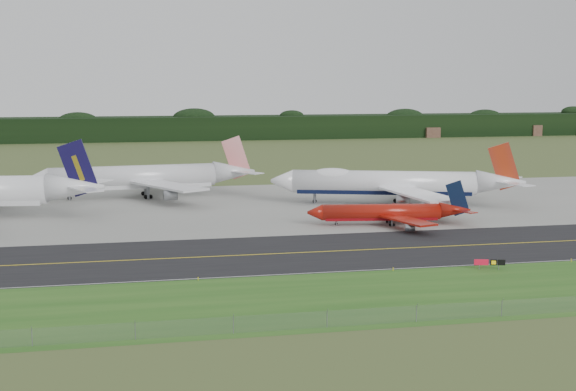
% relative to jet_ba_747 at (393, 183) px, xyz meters
% --- Properties ---
extents(ground, '(600.00, 600.00, 0.00)m').
position_rel_jet_ba_747_xyz_m(ground, '(-23.15, -46.55, -5.45)').
color(ground, '#425326').
rests_on(ground, ground).
extents(grass_verge, '(400.00, 30.00, 0.01)m').
position_rel_jet_ba_747_xyz_m(grass_verge, '(-23.15, -81.55, -5.44)').
color(grass_verge, '#255619').
rests_on(grass_verge, ground).
extents(taxiway, '(400.00, 32.00, 0.02)m').
position_rel_jet_ba_747_xyz_m(taxiway, '(-23.15, -50.55, -5.44)').
color(taxiway, black).
rests_on(taxiway, ground).
extents(apron, '(400.00, 78.00, 0.01)m').
position_rel_jet_ba_747_xyz_m(apron, '(-23.15, 4.45, -5.44)').
color(apron, gray).
rests_on(apron, ground).
extents(taxiway_centreline, '(400.00, 0.40, 0.00)m').
position_rel_jet_ba_747_xyz_m(taxiway_centreline, '(-23.15, -50.55, -5.42)').
color(taxiway_centreline, yellow).
rests_on(taxiway_centreline, taxiway).
extents(taxiway_edge_line, '(400.00, 0.25, 0.00)m').
position_rel_jet_ba_747_xyz_m(taxiway_edge_line, '(-23.15, -66.05, -5.42)').
color(taxiway_edge_line, silver).
rests_on(taxiway_edge_line, taxiway).
extents(perimeter_fence, '(320.00, 0.10, 320.00)m').
position_rel_jet_ba_747_xyz_m(perimeter_fence, '(-23.15, -94.55, -4.35)').
color(perimeter_fence, slate).
rests_on(perimeter_fence, ground).
extents(horizon_treeline, '(700.00, 25.00, 12.00)m').
position_rel_jet_ba_747_xyz_m(horizon_treeline, '(-23.15, 227.21, 0.02)').
color(horizon_treeline, black).
rests_on(horizon_treeline, ground).
extents(jet_ba_747, '(62.29, 50.35, 16.01)m').
position_rel_jet_ba_747_xyz_m(jet_ba_747, '(0.00, 0.00, 0.00)').
color(jet_ba_747, white).
rests_on(jet_ba_747, ground).
extents(jet_red_737, '(35.76, 28.89, 9.66)m').
position_rel_jet_ba_747_xyz_m(jet_red_737, '(-9.76, -26.84, -2.78)').
color(jet_red_737, maroon).
rests_on(jet_red_737, ground).
extents(jet_star_tail, '(60.59, 50.53, 15.97)m').
position_rel_jet_ba_747_xyz_m(jet_star_tail, '(-60.57, 25.15, -0.12)').
color(jet_star_tail, silver).
rests_on(jet_star_tail, ground).
extents(taxiway_sign, '(4.97, 1.45, 1.70)m').
position_rel_jet_ba_747_xyz_m(taxiway_sign, '(-6.95, -69.55, -4.25)').
color(taxiway_sign, slate).
rests_on(taxiway_sign, ground).
extents(edge_marker_left, '(0.16, 0.16, 0.50)m').
position_rel_jet_ba_747_xyz_m(edge_marker_left, '(-55.02, -67.05, -5.20)').
color(edge_marker_left, yellow).
rests_on(edge_marker_left, ground).
extents(edge_marker_center, '(0.16, 0.16, 0.50)m').
position_rel_jet_ba_747_xyz_m(edge_marker_center, '(-22.87, -67.05, -5.20)').
color(edge_marker_center, yellow).
rests_on(edge_marker_center, ground).
extents(edge_marker_right, '(0.16, 0.16, 0.50)m').
position_rel_jet_ba_747_xyz_m(edge_marker_right, '(9.53, -67.05, -5.20)').
color(edge_marker_right, yellow).
rests_on(edge_marker_right, ground).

